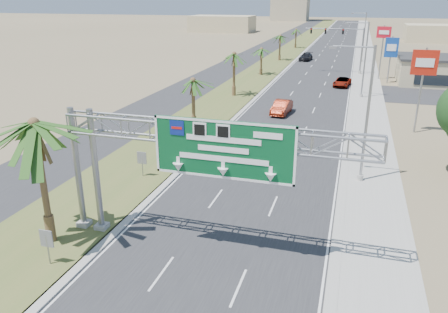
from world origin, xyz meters
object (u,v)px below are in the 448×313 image
palm_near (34,124)px  car_far (306,57)px  signal_mast (350,46)px  car_left_lane (213,140)px  pole_sign_red_far (383,37)px  pole_sign_red_near (424,67)px  pole_sign_blue (391,49)px  sign_gantry (196,143)px  car_mid_lane (282,107)px  car_right_lane (342,82)px

palm_near → car_far: 79.29m
signal_mast → car_left_lane: (-10.67, -45.60, -4.14)m
palm_near → signal_mast: (14.37, 63.97, -2.08)m
pole_sign_red_far → pole_sign_red_near: bearing=-85.4°
palm_near → signal_mast: bearing=77.3°
pole_sign_blue → pole_sign_red_far: 3.72m
sign_gantry → car_mid_lane: sign_gantry is taller
car_mid_lane → pole_sign_blue: 27.90m
signal_mast → palm_near: bearing=-102.7°
signal_mast → pole_sign_blue: bearing=-50.1°
car_right_lane → pole_sign_blue: (6.84, 5.06, 4.64)m
sign_gantry → signal_mast: size_ratio=1.63×
car_left_lane → signal_mast: bearing=84.5°
sign_gantry → palm_near: (-8.14, -1.93, 0.87)m
car_mid_lane → pole_sign_red_far: pole_sign_red_far is taller
car_left_lane → car_mid_lane: 14.35m
car_left_lane → pole_sign_red_far: (15.76, 41.18, 6.18)m
car_far → sign_gantry: bearing=-81.5°
pole_sign_red_far → palm_near: bearing=-108.1°
signal_mast → car_far: size_ratio=1.91×
sign_gantry → pole_sign_red_near: size_ratio=1.98×
pole_sign_blue → car_mid_lane: bearing=-118.2°
pole_sign_blue → pole_sign_red_near: bearing=-87.4°
car_mid_lane → car_far: car_mid_lane is taller
palm_near → car_right_lane: 53.56m
pole_sign_red_near → car_left_lane: bearing=-150.6°
car_mid_lane → pole_sign_blue: size_ratio=0.67×
sign_gantry → car_mid_lane: (-0.44, 30.22, -5.26)m
car_left_lane → car_far: car_far is taller
sign_gantry → car_right_lane: 50.05m
palm_near → car_left_lane: bearing=78.6°
pole_sign_red_near → car_right_lane: bearing=109.6°
car_mid_lane → car_far: 46.81m
sign_gantry → palm_near: size_ratio=2.01×
car_right_lane → pole_sign_blue: pole_sign_blue is taller
car_mid_lane → pole_sign_red_near: bearing=-9.4°
pole_sign_red_far → car_left_lane: bearing=-110.9°
car_mid_lane → signal_mast: bearing=82.6°
car_far → pole_sign_red_far: size_ratio=0.62×
car_mid_lane → car_right_lane: 20.17m
sign_gantry → palm_near: palm_near is taller
car_far → car_mid_lane: bearing=-80.6°
car_left_lane → pole_sign_blue: bearing=73.6°
car_mid_lane → sign_gantry: bearing=-84.7°
sign_gantry → car_far: bearing=92.2°
car_right_lane → pole_sign_red_near: (8.09, -22.71, 5.94)m
palm_near → pole_sign_red_far: (19.46, 59.55, -0.04)m
pole_sign_blue → pole_sign_red_far: bearing=111.5°
sign_gantry → car_far: sign_gantry is taller
car_right_lane → car_left_lane: bearing=-100.3°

